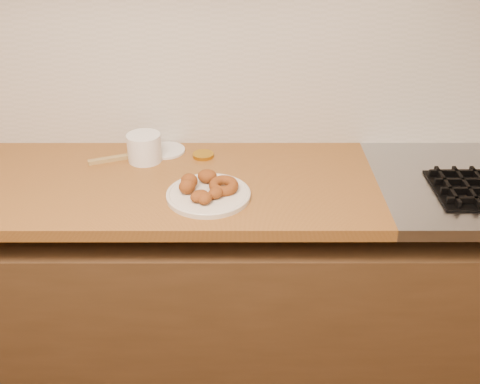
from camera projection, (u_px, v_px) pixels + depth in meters
name	position (u px, v px, depth m)	size (l,w,h in m)	color
wall_back	(227.00, 21.00, 1.93)	(4.00, 0.02, 2.70)	#B9A78D
base_cabinet	(229.00, 297.00, 2.14)	(3.60, 0.60, 0.77)	#4D331D
butcher_block	(35.00, 184.00, 1.89)	(2.30, 0.62, 0.04)	brown
backsplash	(228.00, 65.00, 1.99)	(3.60, 0.02, 0.60)	beige
donut_plate	(208.00, 195.00, 1.78)	(0.27, 0.27, 0.02)	beige
ring_donut	(223.00, 186.00, 1.78)	(0.10, 0.10, 0.03)	brown
fried_dough_chunks	(199.00, 186.00, 1.77)	(0.15, 0.19, 0.05)	brown
plastic_tub	(144.00, 148.00, 1.98)	(0.12, 0.12, 0.10)	white
tub_lid	(166.00, 150.00, 2.06)	(0.14, 0.14, 0.01)	silver
brass_jar_lid	(203.00, 155.00, 2.02)	(0.08, 0.08, 0.01)	#BA881B
wooden_utensil	(114.00, 159.00, 2.00)	(0.18, 0.02, 0.01)	olive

